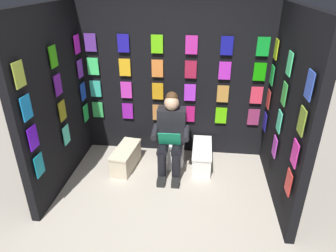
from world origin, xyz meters
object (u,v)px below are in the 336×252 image
object	(u,v)px
toilet	(172,143)
person_reading	(171,134)
comic_longbox_near	(202,156)
comic_longbox_far	(126,158)

from	to	relation	value
toilet	person_reading	size ratio (longest dim) A/B	0.65
toilet	comic_longbox_near	xyz separation A→B (m)	(-0.46, 0.05, -0.16)
person_reading	comic_longbox_near	xyz separation A→B (m)	(-0.45, -0.17, -0.44)
person_reading	comic_longbox_far	distance (m)	0.80
person_reading	comic_longbox_far	size ratio (longest dim) A/B	1.70
person_reading	comic_longbox_far	xyz separation A→B (m)	(0.68, 0.01, -0.44)
person_reading	comic_longbox_near	world-z (taller)	person_reading
toilet	person_reading	distance (m)	0.35
toilet	comic_longbox_near	size ratio (longest dim) A/B	1.06
person_reading	comic_longbox_far	world-z (taller)	person_reading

